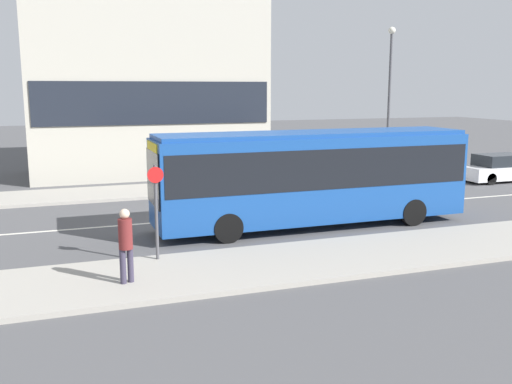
% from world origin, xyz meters
% --- Properties ---
extents(ground_plane, '(120.00, 120.00, 0.00)m').
position_xyz_m(ground_plane, '(0.00, 0.00, 0.00)').
color(ground_plane, '#4F4F51').
extents(sidewalk_near, '(44.00, 3.50, 0.13)m').
position_xyz_m(sidewalk_near, '(0.00, -6.25, 0.07)').
color(sidewalk_near, '#A39E93').
rests_on(sidewalk_near, ground_plane).
extents(sidewalk_far, '(44.00, 3.50, 0.13)m').
position_xyz_m(sidewalk_far, '(0.00, 6.25, 0.07)').
color(sidewalk_far, '#A39E93').
rests_on(sidewalk_far, ground_plane).
extents(lane_centerline, '(41.80, 0.16, 0.01)m').
position_xyz_m(lane_centerline, '(0.00, 0.00, 0.00)').
color(lane_centerline, silver).
rests_on(lane_centerline, ground_plane).
extents(apartment_block_left_tower, '(12.69, 6.55, 14.78)m').
position_xyz_m(apartment_block_left_tower, '(0.07, 12.73, 7.39)').
color(apartment_block_left_tower, '#B7B2A3').
rests_on(apartment_block_left_tower, ground_plane).
extents(city_bus, '(11.14, 2.48, 3.35)m').
position_xyz_m(city_bus, '(3.41, -2.36, 1.92)').
color(city_bus, '#194793').
rests_on(city_bus, ground_plane).
extents(parked_car_0, '(4.65, 1.74, 1.33)m').
position_xyz_m(parked_car_0, '(11.32, 3.33, 0.63)').
color(parked_car_0, silver).
rests_on(parked_car_0, ground_plane).
extents(parked_car_1, '(4.45, 1.80, 1.42)m').
position_xyz_m(parked_car_1, '(17.01, 3.35, 0.66)').
color(parked_car_1, silver).
rests_on(parked_car_1, ground_plane).
extents(pedestrian_near_stop, '(0.34, 0.34, 1.85)m').
position_xyz_m(pedestrian_near_stop, '(-3.55, -6.61, 1.19)').
color(pedestrian_near_stop, '#383347').
rests_on(pedestrian_near_stop, sidewalk_near).
extents(bus_stop_sign, '(0.44, 0.12, 2.65)m').
position_xyz_m(bus_stop_sign, '(-2.51, -4.91, 1.68)').
color(bus_stop_sign, '#4C4C51').
rests_on(bus_stop_sign, sidewalk_near).
extents(street_lamp, '(0.36, 0.36, 7.74)m').
position_xyz_m(street_lamp, '(11.44, 5.54, 4.79)').
color(street_lamp, '#4C4C51').
rests_on(street_lamp, sidewalk_far).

